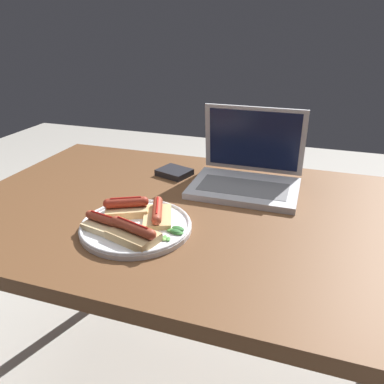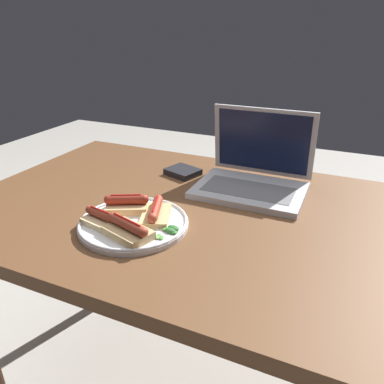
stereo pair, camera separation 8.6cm
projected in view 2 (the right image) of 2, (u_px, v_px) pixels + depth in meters
The scene contains 9 objects.
desk at pixel (203, 233), 1.01m from camera, with size 1.30×0.80×0.71m.
laptop at pixel (253, 176), 1.09m from camera, with size 0.31×0.24×0.22m.
plate at pixel (134, 223), 0.90m from camera, with size 0.26×0.26×0.02m.
sausage_toast_left at pixel (103, 219), 0.88m from camera, with size 0.11×0.08×0.04m.
sausage_toast_middle at pixel (156, 212), 0.91m from camera, with size 0.10×0.13×0.04m.
sausage_toast_right at pixel (128, 230), 0.83m from camera, with size 0.12×0.10×0.04m.
sausage_toast_extra at pixel (127, 204), 0.94m from camera, with size 0.12×0.10×0.05m.
salad_pile at pixel (169, 231), 0.85m from camera, with size 0.05×0.07×0.01m.
external_drive at pixel (183, 172), 1.20m from camera, with size 0.12×0.11×0.02m.
Camera 2 is at (0.33, -0.81, 1.16)m, focal length 35.00 mm.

